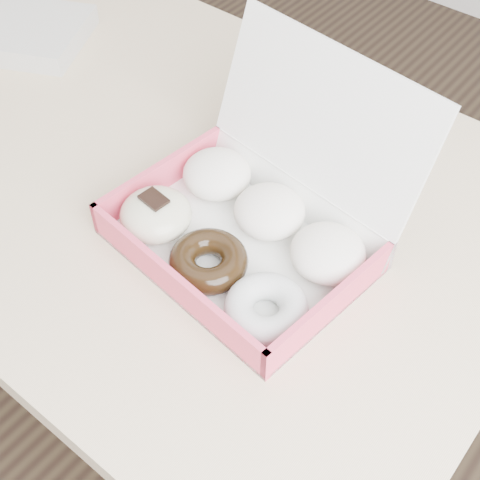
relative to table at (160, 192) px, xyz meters
The scene contains 4 objects.
ground 0.67m from the table, ahead, with size 4.00×4.00×0.00m, color black.
table is the anchor object (origin of this frame).
donut_box 0.26m from the table, 11.76° to the right, with size 0.37×0.35×0.24m.
newspapers 0.44m from the table, 168.96° to the left, with size 0.23×0.19×0.04m, color silver.
Camera 1 is at (0.60, -0.53, 1.45)m, focal length 50.00 mm.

